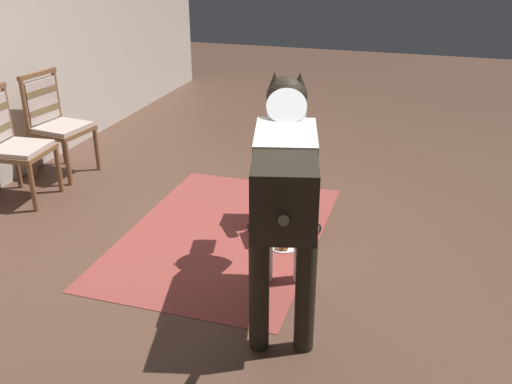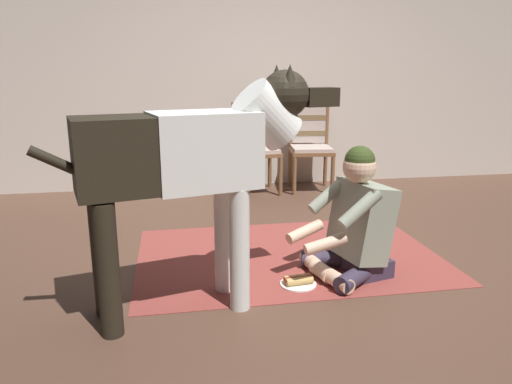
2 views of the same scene
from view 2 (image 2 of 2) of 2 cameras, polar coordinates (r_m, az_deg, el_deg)
ground_plane at (r=3.48m, az=8.48°, el=-8.00°), size 15.49×15.49×0.00m
back_wall at (r=5.60m, az=0.85°, el=14.18°), size 8.95×0.10×2.60m
area_rug at (r=3.52m, az=3.84°, el=-7.50°), size 2.16×1.46×0.01m
dining_chair_left_of_pair at (r=5.28m, az=-0.13°, el=5.91°), size 0.50×0.50×0.98m
dining_chair_right_of_pair at (r=5.42m, az=6.48°, el=6.04°), size 0.51×0.52×0.98m
person_sitting_on_floor at (r=3.15m, az=11.73°, el=-3.72°), size 0.70×0.58×0.86m
large_dog at (r=2.56m, az=-7.60°, el=4.05°), size 1.64×0.59×1.34m
hot_dog_on_plate at (r=3.06m, az=5.07°, el=-10.58°), size 0.23×0.23×0.06m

